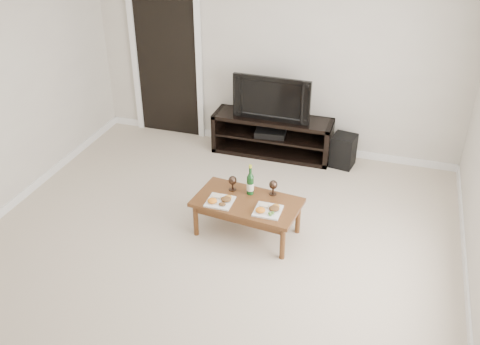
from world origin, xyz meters
The scene contains 13 objects.
floor centered at (0.00, 0.00, 0.00)m, with size 5.50×5.50×0.00m, color #C1B49B.
back_wall centered at (0.00, 2.77, 1.30)m, with size 5.00×0.04×2.60m, color beige.
doorway centered at (-1.55, 2.73, 1.02)m, with size 0.90×0.02×2.05m, color black.
media_console centered at (0.06, 2.50, 0.28)m, with size 1.60×0.45×0.55m, color black.
television centered at (0.06, 2.50, 0.85)m, with size 1.03×0.14×0.59m, color black.
av_receiver centered at (0.04, 2.48, 0.33)m, with size 0.40×0.30×0.08m, color black.
subwoofer centered at (1.03, 2.46, 0.22)m, with size 0.29×0.29×0.43m, color black.
coffee_table centered at (0.26, 0.64, 0.21)m, with size 1.10×0.60×0.42m, color brown.
plate_left centered at (0.00, 0.53, 0.45)m, with size 0.27×0.27×0.07m, color white.
plate_right centered at (0.52, 0.52, 0.45)m, with size 0.27×0.27×0.07m, color white.
wine_bottle centered at (0.25, 0.79, 0.59)m, with size 0.07×0.07×0.35m, color #103C16.
goblet_left centered at (0.05, 0.80, 0.51)m, with size 0.09×0.09×0.17m, color #38281E, non-canonical shape.
goblet_right centered at (0.49, 0.85, 0.51)m, with size 0.09×0.09×0.17m, color #38281E, non-canonical shape.
Camera 1 is at (1.60, -3.84, 3.51)m, focal length 40.00 mm.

